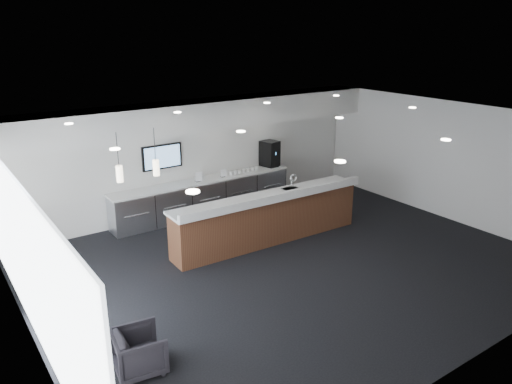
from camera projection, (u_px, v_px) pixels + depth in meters
ground at (290, 264)px, 10.44m from camera, size 10.00×10.00×0.00m
ceiling at (294, 123)px, 9.49m from camera, size 10.00×8.00×0.02m
back_wall at (196, 156)px, 13.07m from camera, size 10.00×0.02×3.00m
left_wall at (24, 261)px, 7.25m from camera, size 0.02×8.00×3.00m
right_wall at (445, 160)px, 12.68m from camera, size 0.02×8.00×3.00m
soffit_bulkhead at (203, 115)px, 12.36m from camera, size 10.00×0.90×0.70m
alcove_panel at (196, 153)px, 13.02m from camera, size 9.80×0.06×1.40m
window_blinds_wall at (27, 261)px, 7.27m from camera, size 0.04×7.36×2.55m
back_credenza at (204, 196)px, 13.12m from camera, size 5.06×0.66×0.95m
wall_tv at (162, 157)px, 12.41m from camera, size 1.05×0.08×0.62m
pendant_left at (162, 171)px, 9.04m from camera, size 0.12×0.12×0.30m
pendant_right at (125, 177)px, 8.66m from camera, size 0.12×0.12×0.30m
ceiling_can_lights at (293, 124)px, 9.50m from camera, size 7.00×5.00×0.02m
service_counter at (268, 218)px, 11.41m from camera, size 4.78×0.92×1.49m
coffee_machine at (270, 154)px, 14.11m from camera, size 0.50×0.58×0.72m
info_sign_left at (199, 177)px, 12.75m from camera, size 0.18×0.06×0.25m
info_sign_right at (224, 173)px, 13.15m from camera, size 0.16×0.05×0.21m
armchair at (139, 351)px, 7.14m from camera, size 0.80×0.78×0.64m
lounge_guest at (76, 318)px, 6.87m from camera, size 0.74×0.81×1.86m
cup_0 at (256, 168)px, 13.77m from camera, size 0.11×0.11×0.10m
cup_1 at (252, 169)px, 13.70m from camera, size 0.15×0.15×0.10m
cup_2 at (248, 170)px, 13.62m from camera, size 0.13×0.13×0.10m
cup_3 at (244, 171)px, 13.55m from camera, size 0.14×0.14×0.10m
cup_4 at (239, 172)px, 13.47m from camera, size 0.15×0.15×0.10m
cup_5 at (235, 172)px, 13.39m from camera, size 0.12×0.12×0.10m
cup_6 at (231, 173)px, 13.32m from camera, size 0.15×0.15×0.10m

